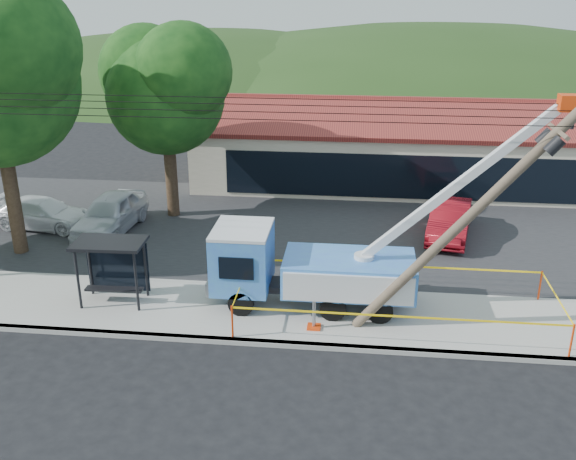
% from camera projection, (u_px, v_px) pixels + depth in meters
% --- Properties ---
extents(ground, '(120.00, 120.00, 0.00)m').
position_uv_depth(ground, '(291.00, 388.00, 17.67)').
color(ground, black).
rests_on(ground, ground).
extents(curb, '(60.00, 0.25, 0.15)m').
position_uv_depth(curb, '(299.00, 345.00, 19.59)').
color(curb, '#AAA89F').
rests_on(curb, ground).
extents(sidewalk, '(60.00, 4.00, 0.15)m').
position_uv_depth(sidewalk, '(304.00, 315.00, 21.35)').
color(sidewalk, '#AAA89F').
rests_on(sidewalk, ground).
extents(parking_lot, '(60.00, 12.00, 0.10)m').
position_uv_depth(parking_lot, '(320.00, 229.00, 28.76)').
color(parking_lot, '#28282B').
rests_on(parking_lot, ground).
extents(strip_mall, '(22.50, 8.53, 4.67)m').
position_uv_depth(strip_mall, '(403.00, 148.00, 35.06)').
color(strip_mall, '#C1B599').
rests_on(strip_mall, ground).
extents(tree_lot, '(6.30, 5.60, 8.94)m').
position_uv_depth(tree_lot, '(165.00, 84.00, 28.16)').
color(tree_lot, '#332316').
rests_on(tree_lot, ground).
extents(hill_west, '(78.40, 56.00, 28.00)m').
position_uv_depth(hill_west, '(209.00, 82.00, 70.11)').
color(hill_west, '#213D16').
rests_on(hill_west, ground).
extents(hill_center, '(89.60, 64.00, 32.00)m').
position_uv_depth(hill_center, '(441.00, 86.00, 67.53)').
color(hill_center, '#213D16').
rests_on(hill_center, ground).
extents(utility_truck, '(11.04, 3.63, 7.28)m').
position_uv_depth(utility_truck, '(308.00, 266.00, 21.41)').
color(utility_truck, black).
rests_on(utility_truck, ground).
extents(leaning_pole, '(6.07, 1.74, 7.23)m').
position_uv_depth(leaning_pole, '(471.00, 215.00, 18.82)').
color(leaning_pole, brown).
rests_on(leaning_pole, ground).
extents(bus_shelter, '(2.38, 1.51, 2.26)m').
position_uv_depth(bus_shelter, '(112.00, 256.00, 21.61)').
color(bus_shelter, black).
rests_on(bus_shelter, ground).
extents(caution_tape, '(10.11, 3.70, 1.07)m').
position_uv_depth(caution_tape, '(395.00, 296.00, 20.77)').
color(caution_tape, red).
rests_on(caution_tape, ground).
extents(car_silver, '(2.26, 5.00, 1.67)m').
position_uv_depth(car_silver, '(112.00, 233.00, 28.42)').
color(car_silver, silver).
rests_on(car_silver, ground).
extents(car_red, '(2.49, 4.85, 1.52)m').
position_uv_depth(car_red, '(448.00, 239.00, 27.82)').
color(car_red, maroon).
rests_on(car_red, ground).
extents(car_white, '(4.79, 2.39, 1.34)m').
position_uv_depth(car_white, '(45.00, 229.00, 28.86)').
color(car_white, white).
rests_on(car_white, ground).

